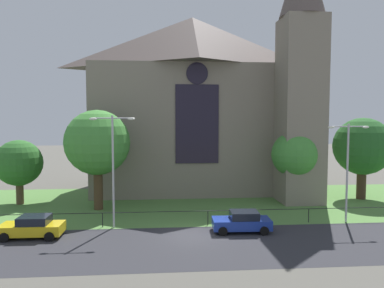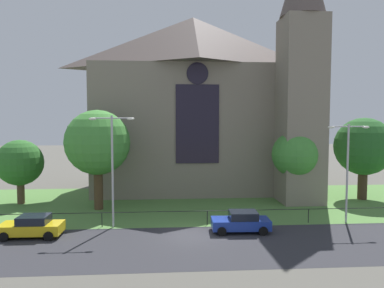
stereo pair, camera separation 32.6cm
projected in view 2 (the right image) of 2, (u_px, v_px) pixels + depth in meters
The scene contains 13 objects.
ground at pixel (185, 203), 35.19m from camera, with size 160.00×160.00×0.00m, color #56544C.
road_asphalt at pixel (194, 245), 23.25m from camera, with size 120.00×8.00×0.01m, color #2D2D33.
grass_verge at pixel (186, 208), 33.20m from camera, with size 120.00×20.00×0.01m, color #517F3D.
church_building at pixel (200, 101), 41.64m from camera, with size 23.20×16.20×26.00m.
iron_railing at pixel (207, 212), 27.76m from camera, with size 32.31×0.07×1.13m.
tree_left_far at pixel (20, 163), 34.58m from camera, with size 4.42×4.42×6.22m.
tree_right_far at pixel (364, 147), 36.44m from camera, with size 5.83×5.83×8.35m.
tree_right_near at pixel (295, 155), 34.52m from camera, with size 4.42×4.42×7.01m.
tree_left_near at pixel (98, 143), 32.30m from camera, with size 5.86×5.86×9.04m.
streetlamp_near at pixel (112, 157), 26.85m from camera, with size 3.37×0.26×8.48m.
streetlamp_far at pixel (348, 160), 28.14m from camera, with size 3.37×0.26×7.83m.
parked_car_yellow at pixel (32, 226), 24.93m from camera, with size 4.23×2.07×1.51m.
parked_car_blue at pixel (241, 222), 26.06m from camera, with size 4.26×2.15×1.51m.
Camera 2 is at (-1.74, -24.67, 8.20)m, focal length 33.52 mm.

